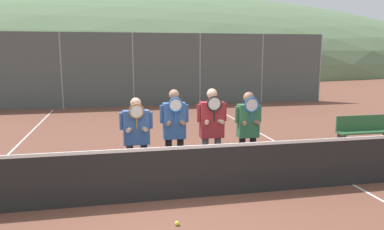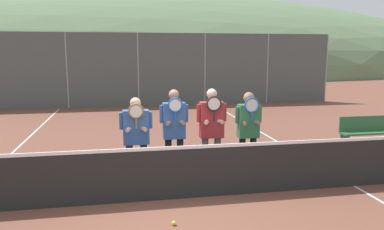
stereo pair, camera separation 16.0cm
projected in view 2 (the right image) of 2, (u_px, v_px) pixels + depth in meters
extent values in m
plane|color=brown|center=(170.00, 199.00, 6.49)|extent=(120.00, 120.00, 0.00)
ellipsoid|color=#5B7551|center=(127.00, 69.00, 56.04)|extent=(106.52, 59.18, 20.71)
cube|color=tan|center=(147.00, 67.00, 25.31)|extent=(17.71, 5.00, 3.01)
cube|color=brown|center=(147.00, 42.00, 25.03)|extent=(18.21, 5.50, 0.36)
cylinder|color=gray|center=(67.00, 71.00, 16.69)|extent=(0.06, 0.06, 3.38)
cylinder|color=gray|center=(138.00, 70.00, 17.26)|extent=(0.06, 0.06, 3.38)
cylinder|color=gray|center=(205.00, 69.00, 17.84)|extent=(0.06, 0.06, 3.38)
cylinder|color=gray|center=(267.00, 69.00, 18.41)|extent=(0.06, 0.06, 3.38)
cylinder|color=gray|center=(326.00, 68.00, 18.99)|extent=(0.06, 0.06, 3.38)
cube|color=#4C5451|center=(138.00, 70.00, 17.26)|extent=(18.95, 0.02, 3.38)
cube|color=black|center=(170.00, 175.00, 6.41)|extent=(9.34, 0.02, 0.89)
cube|color=white|center=(169.00, 148.00, 6.34)|extent=(9.34, 0.03, 0.06)
cube|color=white|center=(4.00, 161.00, 8.75)|extent=(0.05, 16.00, 0.01)
cube|color=white|center=(287.00, 147.00, 10.04)|extent=(0.05, 16.00, 0.01)
cylinder|color=#232838|center=(130.00, 165.00, 7.10)|extent=(0.13, 0.13, 0.81)
cylinder|color=#232838|center=(144.00, 164.00, 7.15)|extent=(0.13, 0.13, 0.81)
cube|color=#335693|center=(136.00, 127.00, 7.00)|extent=(0.48, 0.22, 0.64)
sphere|color=tan|center=(135.00, 103.00, 6.92)|extent=(0.20, 0.20, 0.20)
cylinder|color=#335693|center=(121.00, 121.00, 6.93)|extent=(0.08, 0.08, 0.31)
cylinder|color=#335693|center=(150.00, 120.00, 7.03)|extent=(0.08, 0.08, 0.31)
cylinder|color=tan|center=(130.00, 129.00, 6.89)|extent=(0.16, 0.27, 0.08)
cylinder|color=tan|center=(143.00, 128.00, 6.94)|extent=(0.16, 0.27, 0.08)
cylinder|color=#936033|center=(136.00, 123.00, 6.81)|extent=(0.03, 0.03, 0.20)
torus|color=#936033|center=(136.00, 111.00, 6.77)|extent=(0.28, 0.03, 0.28)
cylinder|color=silver|center=(136.00, 111.00, 6.77)|extent=(0.23, 0.00, 0.23)
cylinder|color=black|center=(168.00, 160.00, 7.28)|extent=(0.13, 0.13, 0.88)
cylinder|color=black|center=(180.00, 160.00, 7.33)|extent=(0.13, 0.13, 0.88)
cube|color=#335693|center=(174.00, 121.00, 7.17)|extent=(0.42, 0.22, 0.69)
sphere|color=#997056|center=(174.00, 95.00, 7.09)|extent=(0.19, 0.19, 0.19)
cylinder|color=#335693|center=(162.00, 114.00, 7.11)|extent=(0.08, 0.08, 0.34)
cylinder|color=#335693|center=(186.00, 113.00, 7.19)|extent=(0.08, 0.08, 0.34)
cylinder|color=#997056|center=(169.00, 122.00, 7.07)|extent=(0.16, 0.27, 0.08)
cylinder|color=#997056|center=(180.00, 122.00, 7.11)|extent=(0.16, 0.27, 0.08)
cylinder|color=#1E5BAD|center=(175.00, 117.00, 6.98)|extent=(0.03, 0.03, 0.20)
torus|color=#1E5BAD|center=(175.00, 105.00, 6.94)|extent=(0.28, 0.03, 0.28)
cylinder|color=silver|center=(175.00, 105.00, 6.94)|extent=(0.23, 0.00, 0.23)
cylinder|color=#56565B|center=(205.00, 159.00, 7.35)|extent=(0.13, 0.13, 0.88)
cylinder|color=#56565B|center=(217.00, 159.00, 7.39)|extent=(0.13, 0.13, 0.88)
cube|color=maroon|center=(212.00, 120.00, 7.24)|extent=(0.46, 0.22, 0.70)
sphere|color=#DBB293|center=(212.00, 94.00, 7.15)|extent=(0.20, 0.20, 0.20)
cylinder|color=maroon|center=(199.00, 113.00, 7.17)|extent=(0.08, 0.08, 0.34)
cylinder|color=maroon|center=(224.00, 112.00, 7.26)|extent=(0.08, 0.08, 0.34)
cylinder|color=#DBB293|center=(207.00, 122.00, 7.13)|extent=(0.16, 0.27, 0.08)
cylinder|color=#DBB293|center=(218.00, 121.00, 7.17)|extent=(0.16, 0.27, 0.08)
cylinder|color=black|center=(214.00, 116.00, 7.04)|extent=(0.03, 0.03, 0.20)
torus|color=black|center=(214.00, 104.00, 7.01)|extent=(0.30, 0.03, 0.30)
cylinder|color=silver|center=(214.00, 104.00, 7.01)|extent=(0.24, 0.00, 0.24)
cylinder|color=black|center=(242.00, 158.00, 7.53)|extent=(0.13, 0.13, 0.84)
cylinder|color=black|center=(253.00, 157.00, 7.57)|extent=(0.13, 0.13, 0.84)
cube|color=#337047|center=(248.00, 121.00, 7.43)|extent=(0.41, 0.22, 0.66)
sphere|color=#997056|center=(249.00, 97.00, 7.35)|extent=(0.21, 0.21, 0.21)
cylinder|color=#337047|center=(237.00, 115.00, 7.36)|extent=(0.08, 0.08, 0.33)
cylinder|color=#337047|center=(260.00, 114.00, 7.45)|extent=(0.08, 0.08, 0.33)
cylinder|color=#997056|center=(245.00, 123.00, 7.32)|extent=(0.16, 0.27, 0.08)
cylinder|color=#997056|center=(255.00, 122.00, 7.36)|extent=(0.16, 0.27, 0.08)
cylinder|color=#1E5BAD|center=(252.00, 117.00, 7.23)|extent=(0.03, 0.03, 0.20)
torus|color=#1E5BAD|center=(252.00, 105.00, 7.19)|extent=(0.31, 0.03, 0.31)
cylinder|color=silver|center=(252.00, 105.00, 7.19)|extent=(0.25, 0.00, 0.25)
cube|color=maroon|center=(52.00, 86.00, 19.51)|extent=(4.51, 1.76, 0.86)
cube|color=#2D3842|center=(51.00, 71.00, 19.38)|extent=(2.48, 1.62, 0.71)
cylinder|color=black|center=(80.00, 96.00, 18.98)|extent=(0.60, 0.16, 0.60)
cylinder|color=black|center=(83.00, 92.00, 20.72)|extent=(0.60, 0.16, 0.60)
cylinder|color=black|center=(18.00, 97.00, 18.45)|extent=(0.60, 0.16, 0.60)
cylinder|color=black|center=(27.00, 93.00, 20.19)|extent=(0.60, 0.16, 0.60)
cube|color=silver|center=(151.00, 85.00, 20.54)|extent=(4.13, 1.79, 0.80)
cube|color=#2D3842|center=(151.00, 72.00, 20.42)|extent=(2.27, 1.65, 0.65)
cylinder|color=black|center=(178.00, 94.00, 19.96)|extent=(0.60, 0.16, 0.60)
cylinder|color=black|center=(173.00, 90.00, 21.74)|extent=(0.60, 0.16, 0.60)
cylinder|color=black|center=(127.00, 95.00, 19.47)|extent=(0.60, 0.16, 0.60)
cylinder|color=black|center=(126.00, 91.00, 21.25)|extent=(0.60, 0.16, 0.60)
cube|color=silver|center=(245.00, 85.00, 21.12)|extent=(4.79, 1.77, 0.78)
cube|color=#2D3842|center=(246.00, 72.00, 21.00)|extent=(2.64, 1.63, 0.64)
cylinder|color=black|center=(278.00, 93.00, 20.59)|extent=(0.60, 0.16, 0.60)
cylinder|color=black|center=(265.00, 89.00, 22.34)|extent=(0.60, 0.16, 0.60)
cylinder|color=black|center=(223.00, 94.00, 20.02)|extent=(0.60, 0.16, 0.60)
cylinder|color=black|center=(215.00, 90.00, 21.77)|extent=(0.60, 0.16, 0.60)
cube|color=#2D6038|center=(369.00, 133.00, 9.81)|extent=(1.54, 0.36, 0.05)
cube|color=#2D6038|center=(366.00, 123.00, 9.93)|extent=(1.54, 0.04, 0.40)
cube|color=#333338|center=(345.00, 142.00, 9.72)|extent=(0.06, 0.32, 0.40)
sphere|color=#CCDB33|center=(174.00, 223.00, 5.51)|extent=(0.07, 0.07, 0.07)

